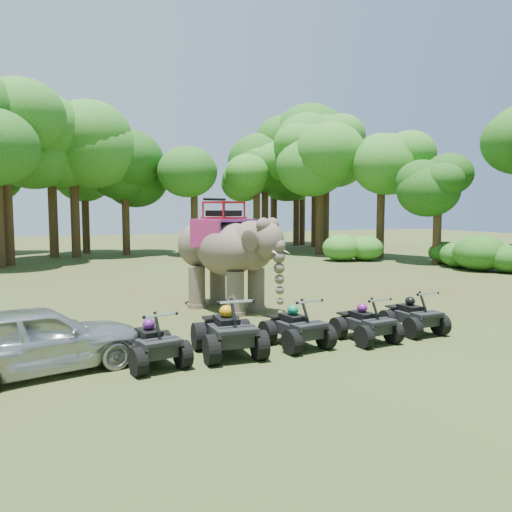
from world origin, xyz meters
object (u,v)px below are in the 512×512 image
at_px(parked_car, 38,339).
at_px(atv_1, 228,325).
at_px(atv_0, 151,337).
at_px(atv_3, 366,318).
at_px(atv_4, 413,311).
at_px(atv_2, 296,321).
at_px(elephant, 226,254).

distance_m(parked_car, atv_1, 3.97).
height_order(atv_0, atv_3, atv_0).
bearing_deg(atv_1, atv_4, 3.38).
height_order(atv_3, atv_4, atv_4).
xyz_separation_m(parked_car, atv_4, (9.22, -0.43, -0.12)).
bearing_deg(parked_car, atv_2, -105.48).
bearing_deg(atv_4, atv_3, -173.89).
bearing_deg(atv_2, atv_0, 174.49).
bearing_deg(atv_0, atv_2, -8.06).
distance_m(parked_car, atv_3, 7.56).
bearing_deg(atv_1, parked_car, 179.38).
bearing_deg(atv_2, atv_1, 173.35).
distance_m(atv_1, atv_4, 5.27).
bearing_deg(atv_2, atv_3, -14.67).
height_order(parked_car, atv_4, parked_car).
bearing_deg(atv_0, atv_4, -9.13).
height_order(elephant, atv_3, elephant).
bearing_deg(parked_car, atv_3, -106.65).
bearing_deg(parked_car, atv_4, -104.62).
bearing_deg(atv_2, parked_car, 170.11).
relative_size(elephant, atv_1, 2.35).
bearing_deg(atv_3, atv_4, 2.34).
xyz_separation_m(atv_2, atv_3, (1.83, -0.27, -0.03)).
relative_size(atv_2, atv_3, 1.05).
distance_m(parked_car, atv_0, 2.24).
relative_size(elephant, atv_0, 2.66).
xyz_separation_m(elephant, atv_1, (-1.78, -4.92, -1.14)).
relative_size(elephant, atv_2, 2.64).
bearing_deg(atv_4, atv_0, 179.55).
distance_m(elephant, parked_car, 7.43).
distance_m(elephant, atv_2, 5.08).
distance_m(parked_car, atv_2, 5.71).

